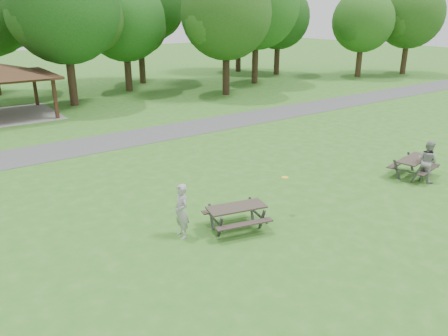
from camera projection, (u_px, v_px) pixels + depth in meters
ground at (275, 253)px, 12.88m from camera, size 160.00×160.00×0.00m
asphalt_path at (102, 143)px, 23.61m from camera, size 120.00×3.20×0.02m
tree_row_e at (65, 10)px, 30.92m from camera, size 8.40×8.00×11.02m
tree_row_f at (125, 22)px, 37.18m from camera, size 7.35×7.00×9.55m
tree_row_g at (227, 16)px, 35.30m from camera, size 7.77×7.40×10.25m
tree_row_h at (257, 8)px, 41.03m from camera, size 8.61×8.20×11.37m
tree_row_i at (279, 19)px, 47.35m from camera, size 7.14×6.80×9.52m
tree_row_j at (363, 23)px, 45.75m from camera, size 6.72×6.40×8.96m
tree_deep_c at (139, 3)px, 40.97m from camera, size 8.82×8.40×11.90m
tree_deep_d at (239, 8)px, 49.34m from camera, size 8.40×8.00×11.27m
tree_flank_right at (410, 17)px, 47.67m from camera, size 7.56×7.20×9.97m
picnic_table_middle at (237, 212)px, 14.14m from camera, size 2.20×1.92×0.83m
picnic_table_far at (414, 163)px, 18.68m from camera, size 2.21×1.91×0.84m
frisbee_in_flight at (285, 177)px, 14.99m from camera, size 0.24×0.24×0.02m
frisbee_thrower at (182, 211)px, 13.56m from camera, size 0.47×0.68×1.77m
frisbee_catcher at (427, 161)px, 18.09m from camera, size 0.74×0.91×1.75m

